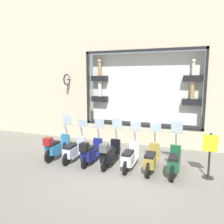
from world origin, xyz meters
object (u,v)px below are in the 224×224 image
scooter_white_2 (130,157)px  scooter_teal_6 (56,147)px  scooter_navy_4 (91,152)px  shop_sign_post (210,154)px  scooter_silver_5 (74,150)px  scooter_olive_1 (151,159)px  scooter_black_3 (110,153)px  scooter_green_0 (174,162)px

scooter_white_2 → scooter_teal_6: size_ratio=0.99×
scooter_navy_4 → shop_sign_post: 4.21m
scooter_silver_5 → scooter_teal_6: 0.78m
scooter_navy_4 → scooter_silver_5: scooter_navy_4 is taller
scooter_olive_1 → scooter_navy_4: (-0.07, 2.32, 0.02)m
scooter_teal_6 → shop_sign_post: (0.16, -5.74, 0.32)m
scooter_white_2 → scooter_black_3: bearing=93.8°
scooter_black_3 → scooter_silver_5: (0.05, 1.55, -0.07)m
scooter_white_2 → scooter_navy_4: scooter_white_2 is taller
scooter_green_0 → scooter_teal_6: size_ratio=1.00×
scooter_black_3 → scooter_navy_4: scooter_black_3 is taller
scooter_olive_1 → scooter_black_3: 1.55m
shop_sign_post → scooter_black_3: bearing=92.6°
scooter_black_3 → shop_sign_post: (0.16, -3.42, 0.32)m
scooter_green_0 → shop_sign_post: bearing=-84.9°
scooter_green_0 → scooter_silver_5: 3.87m
scooter_olive_1 → scooter_black_3: bearing=92.0°
scooter_green_0 → scooter_silver_5: bearing=90.2°
scooter_white_2 → scooter_black_3: (-0.05, 0.77, 0.06)m
scooter_silver_5 → scooter_white_2: bearing=-89.9°
scooter_teal_6 → shop_sign_post: bearing=-88.5°
scooter_olive_1 → scooter_silver_5: scooter_olive_1 is taller
scooter_white_2 → scooter_silver_5: 2.32m
scooter_olive_1 → scooter_white_2: (-0.00, 0.77, -0.01)m
scooter_olive_1 → scooter_white_2: size_ratio=1.01×
scooter_olive_1 → scooter_green_0: bearing=-89.7°
scooter_green_0 → scooter_teal_6: bearing=90.7°
shop_sign_post → scooter_teal_6: bearing=91.5°
scooter_navy_4 → shop_sign_post: scooter_navy_4 is taller
scooter_olive_1 → scooter_navy_4: 2.32m
scooter_green_0 → scooter_navy_4: size_ratio=1.01×
scooter_black_3 → shop_sign_post: scooter_black_3 is taller
scooter_white_2 → scooter_teal_6: bearing=90.9°
scooter_green_0 → scooter_olive_1: bearing=90.3°
scooter_silver_5 → scooter_olive_1: bearing=-89.9°
scooter_black_3 → scooter_green_0: bearing=-88.6°
scooter_black_3 → scooter_navy_4: size_ratio=1.01×
scooter_white_2 → scooter_navy_4: bearing=92.4°
scooter_green_0 → scooter_navy_4: 3.10m
scooter_silver_5 → shop_sign_post: (0.11, -4.97, 0.39)m
scooter_green_0 → scooter_teal_6: scooter_green_0 is taller
scooter_olive_1 → scooter_teal_6: size_ratio=1.00×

